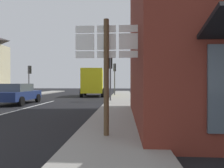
{
  "coord_description": "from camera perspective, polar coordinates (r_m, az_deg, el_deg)",
  "views": [
    {
      "loc": [
        5.86,
        -4.15,
        1.52
      ],
      "look_at": [
        4.82,
        13.58,
        1.42
      ],
      "focal_mm": 31.59,
      "sensor_mm": 36.0,
      "label": 1
    }
  ],
  "objects": [
    {
      "name": "ground_plane",
      "position": [
        15.39,
        -19.12,
        -5.37
      ],
      "size": [
        80.0,
        80.0,
        0.0
      ],
      "primitive_type": "plane",
      "color": "black"
    },
    {
      "name": "lane_centre_stripe",
      "position": [
        11.82,
        -26.61,
        -7.08
      ],
      "size": [
        0.16,
        12.0,
        0.01
      ],
      "primitive_type": "cube",
      "color": "silver",
      "rests_on": "ground"
    },
    {
      "name": "traffic_light_far_right",
      "position": [
        23.1,
        0.78,
        3.5
      ],
      "size": [
        0.3,
        0.49,
        3.79
      ],
      "color": "#47474C",
      "rests_on": "ground"
    },
    {
      "name": "sidewalk_right",
      "position": [
        12.24,
        2.5,
        -6.49
      ],
      "size": [
        2.31,
        44.0,
        0.14
      ],
      "primitive_type": "cube",
      "color": "gray",
      "rests_on": "ground"
    },
    {
      "name": "route_sign_post",
      "position": [
        5.23,
        -1.64,
        5.59
      ],
      "size": [
        1.66,
        0.14,
        3.2
      ],
      "color": "brown",
      "rests_on": "ground"
    },
    {
      "name": "traffic_light_far_left",
      "position": [
        24.27,
        -22.78,
        2.78
      ],
      "size": [
        0.3,
        0.49,
        3.47
      ],
      "color": "#47474C",
      "rests_on": "ground"
    },
    {
      "name": "traffic_light_near_right",
      "position": [
        15.65,
        -0.45,
        4.41
      ],
      "size": [
        0.3,
        0.49,
        3.56
      ],
      "color": "#47474C",
      "rests_on": "ground"
    },
    {
      "name": "sedan_far",
      "position": [
        15.64,
        -25.6,
        -2.5
      ],
      "size": [
        2.09,
        4.26,
        1.47
      ],
      "color": "navy",
      "rests_on": "ground"
    },
    {
      "name": "delivery_truck",
      "position": [
        22.35,
        -5.52,
        0.65
      ],
      "size": [
        2.81,
        5.15,
        3.05
      ],
      "color": "yellow",
      "rests_on": "ground"
    }
  ]
}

